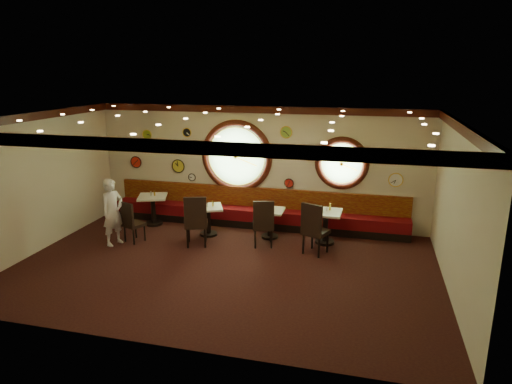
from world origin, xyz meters
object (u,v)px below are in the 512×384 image
object	(u,v)px
table_d	(325,223)
condiment_d_pepper	(327,209)
chair_c	(263,220)
condiment_b_pepper	(207,205)
condiment_a_salt	(151,193)
condiment_a_bottle	(155,193)
condiment_d_bottle	(330,207)
table_c	(270,220)
condiment_b_bottle	(213,204)
table_a	(153,206)
table_b	(208,217)
chair_b	(196,218)
condiment_c_pepper	(271,208)
waiter	(113,212)
chair_a	(131,219)
condiment_c_salt	(270,207)
condiment_d_salt	(321,207)
condiment_b_salt	(204,204)
condiment_c_bottle	(272,206)
chair_d	(314,226)
condiment_a_pepper	(151,194)

from	to	relation	value
table_d	condiment_d_pepper	bearing A→B (deg)	66.74
chair_c	condiment_b_pepper	world-z (taller)	chair_c
condiment_a_salt	condiment_a_bottle	bearing A→B (deg)	-0.08
condiment_d_bottle	table_c	bearing A→B (deg)	-176.97
chair_c	condiment_b_bottle	distance (m)	1.52
table_a	table_b	distance (m)	1.79
chair_b	condiment_b_pepper	xyz separation A→B (m)	(0.01, 0.75, 0.10)
condiment_b_bottle	condiment_d_bottle	bearing A→B (deg)	4.85
table_c	condiment_c_pepper	size ratio (longest dim) A/B	7.76
condiment_d_bottle	table_a	bearing A→B (deg)	178.48
table_c	waiter	size ratio (longest dim) A/B	0.45
table_c	chair_a	xyz separation A→B (m)	(-3.22, -1.15, 0.12)
condiment_c_salt	condiment_c_pepper	distance (m)	0.08
condiment_c_pepper	condiment_d_pepper	bearing A→B (deg)	-1.25
table_a	condiment_c_salt	size ratio (longest dim) A/B	9.79
condiment_d_salt	condiment_c_pepper	xyz separation A→B (m)	(-1.23, -0.06, -0.08)
table_b	condiment_c_salt	distance (m)	1.60
chair_a	chair_c	xyz separation A→B (m)	(3.21, 0.50, 0.08)
chair_b	condiment_d_bottle	xyz separation A→B (m)	(3.05, 1.09, 0.18)
condiment_b_pepper	condiment_a_bottle	distance (m)	1.76
condiment_d_pepper	condiment_d_salt	bearing A→B (deg)	146.70
table_a	condiment_b_pepper	xyz separation A→B (m)	(1.74, -0.47, 0.31)
table_b	waiter	xyz separation A→B (m)	(-2.00, -1.14, 0.33)
condiment_a_bottle	condiment_c_salt	bearing A→B (deg)	-2.87
table_b	table_d	size ratio (longest dim) A/B	1.13
chair_a	chair_b	bearing A→B (deg)	27.24
condiment_d_pepper	table_d	bearing A→B (deg)	-113.26
condiment_d_salt	condiment_b_pepper	xyz separation A→B (m)	(-2.83, -0.34, -0.04)
condiment_b_salt	condiment_d_pepper	size ratio (longest dim) A/B	0.93
table_b	table_d	distance (m)	2.96
table_d	condiment_b_bottle	world-z (taller)	condiment_b_bottle
condiment_b_bottle	waiter	xyz separation A→B (m)	(-2.11, -1.19, -0.02)
table_a	condiment_d_salt	world-z (taller)	condiment_d_salt
condiment_c_pepper	table_a	bearing A→B (deg)	176.80
condiment_d_pepper	waiter	bearing A→B (deg)	-164.82
table_a	chair_b	bearing A→B (deg)	-35.22
table_b	condiment_b_bottle	bearing A→B (deg)	21.29
table_b	condiment_c_bottle	bearing A→B (deg)	9.63
condiment_d_salt	condiment_d_pepper	bearing A→B (deg)	-33.30
condiment_b_pepper	condiment_d_salt	bearing A→B (deg)	6.88
condiment_b_pepper	condiment_b_bottle	world-z (taller)	condiment_b_bottle
condiment_c_pepper	condiment_a_salt	bearing A→B (deg)	176.32
condiment_a_salt	condiment_d_bottle	world-z (taller)	condiment_d_bottle
condiment_d_bottle	waiter	size ratio (longest dim) A/B	0.11
chair_d	condiment_d_pepper	distance (m)	0.85
condiment_c_salt	condiment_d_salt	distance (m)	1.29
chair_a	condiment_d_salt	world-z (taller)	chair_a
chair_b	chair_c	xyz separation A→B (m)	(1.56, 0.36, -0.05)
table_b	chair_a	bearing A→B (deg)	-150.64
chair_c	condiment_a_pepper	world-z (taller)	chair_c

